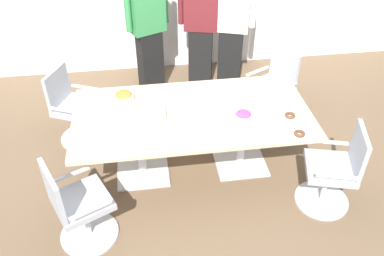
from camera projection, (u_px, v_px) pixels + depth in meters
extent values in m
cube|color=brown|center=(192.00, 167.00, 4.60)|extent=(10.00, 10.00, 0.01)
cube|color=#CCB793|center=(192.00, 114.00, 4.15)|extent=(2.40, 1.20, 0.04)
cube|color=silver|center=(143.00, 171.00, 4.53)|extent=(0.56, 0.56, 0.02)
cylinder|color=silver|center=(141.00, 146.00, 4.31)|extent=(0.09, 0.09, 0.69)
cube|color=silver|center=(240.00, 161.00, 4.65)|extent=(0.56, 0.56, 0.02)
cylinder|color=silver|center=(242.00, 137.00, 4.43)|extent=(0.09, 0.09, 0.69)
cylinder|color=silver|center=(84.00, 137.00, 4.99)|extent=(0.71, 0.71, 0.02)
cylinder|color=silver|center=(81.00, 123.00, 4.86)|extent=(0.05, 0.05, 0.41)
cube|color=#ADB2BC|center=(77.00, 107.00, 4.72)|extent=(0.61, 0.61, 0.06)
cube|color=#ADB2BC|center=(57.00, 87.00, 4.62)|extent=(0.22, 0.41, 0.42)
cube|color=silver|center=(86.00, 88.00, 4.83)|extent=(0.35, 0.18, 0.02)
cube|color=silver|center=(65.00, 110.00, 4.46)|extent=(0.35, 0.18, 0.02)
cylinder|color=silver|center=(90.00, 234.00, 3.85)|extent=(0.72, 0.72, 0.02)
cylinder|color=silver|center=(86.00, 219.00, 3.72)|extent=(0.05, 0.05, 0.41)
cube|color=#ADB2BC|center=(82.00, 201.00, 3.58)|extent=(0.61, 0.61, 0.06)
cube|color=#ADB2BC|center=(53.00, 192.00, 3.34)|extent=(0.22, 0.41, 0.42)
cube|color=silver|center=(70.00, 175.00, 3.66)|extent=(0.35, 0.18, 0.02)
cube|color=silver|center=(91.00, 210.00, 3.34)|extent=(0.35, 0.18, 0.02)
cylinder|color=silver|center=(321.00, 200.00, 4.19)|extent=(0.66, 0.66, 0.02)
cylinder|color=silver|center=(325.00, 185.00, 4.05)|extent=(0.05, 0.05, 0.41)
cube|color=#ADB2BC|center=(330.00, 168.00, 3.91)|extent=(0.57, 0.57, 0.06)
cube|color=#ADB2BC|center=(359.00, 151.00, 3.74)|extent=(0.16, 0.43, 0.42)
cube|color=silver|center=(337.00, 177.00, 3.65)|extent=(0.36, 0.13, 0.02)
cube|color=silver|center=(329.00, 142.00, 4.03)|extent=(0.36, 0.13, 0.02)
cylinder|color=silver|center=(266.00, 117.00, 5.33)|extent=(0.73, 0.73, 0.02)
cylinder|color=silver|center=(268.00, 103.00, 5.20)|extent=(0.05, 0.05, 0.41)
cube|color=#ADB2BC|center=(270.00, 88.00, 5.05)|extent=(0.62, 0.62, 0.06)
cube|color=#ADB2BC|center=(284.00, 66.00, 5.00)|extent=(0.24, 0.41, 0.42)
cube|color=silver|center=(285.00, 88.00, 4.82)|extent=(0.34, 0.20, 0.02)
cube|color=silver|center=(257.00, 71.00, 5.14)|extent=(0.34, 0.20, 0.02)
cube|color=black|center=(150.00, 61.00, 5.66)|extent=(0.37, 0.31, 0.87)
cube|color=#388C4C|center=(147.00, 6.00, 5.18)|extent=(0.49, 0.38, 0.69)
cylinder|color=#388C4C|center=(127.00, 8.00, 5.05)|extent=(0.11, 0.11, 0.62)
cube|color=black|center=(200.00, 58.00, 5.74)|extent=(0.36, 0.27, 0.86)
cube|color=maroon|center=(201.00, 4.00, 5.27)|extent=(0.48, 0.32, 0.68)
cylinder|color=maroon|center=(222.00, 2.00, 5.23)|extent=(0.10, 0.10, 0.61)
cylinder|color=maroon|center=(181.00, 1.00, 5.27)|extent=(0.10, 0.10, 0.61)
cube|color=black|center=(230.00, 58.00, 5.74)|extent=(0.37, 0.29, 0.85)
cube|color=white|center=(233.00, 6.00, 5.28)|extent=(0.49, 0.35, 0.67)
cylinder|color=white|center=(254.00, 5.00, 5.22)|extent=(0.10, 0.10, 0.60)
cylinder|color=white|center=(213.00, 2.00, 5.29)|extent=(0.10, 0.10, 0.60)
cylinder|color=white|center=(243.00, 117.00, 4.01)|extent=(0.17, 0.17, 0.07)
ellipsoid|color=#9E3D8E|center=(244.00, 114.00, 3.99)|extent=(0.15, 0.15, 0.07)
cylinder|color=white|center=(124.00, 98.00, 4.28)|extent=(0.21, 0.21, 0.08)
ellipsoid|color=#AD702D|center=(123.00, 95.00, 4.26)|extent=(0.18, 0.18, 0.07)
cylinder|color=white|center=(294.00, 126.00, 3.95)|extent=(0.39, 0.39, 0.01)
torus|color=white|center=(309.00, 124.00, 3.94)|extent=(0.11, 0.11, 0.03)
torus|color=brown|center=(290.00, 115.00, 4.05)|extent=(0.11, 0.11, 0.03)
torus|color=pink|center=(280.00, 126.00, 3.91)|extent=(0.11, 0.11, 0.03)
torus|color=brown|center=(299.00, 133.00, 3.82)|extent=(0.11, 0.11, 0.03)
cylinder|color=white|center=(225.00, 99.00, 4.32)|extent=(0.19, 0.19, 0.01)
cylinder|color=silver|center=(225.00, 99.00, 4.32)|extent=(0.19, 0.19, 0.01)
cylinder|color=white|center=(225.00, 98.00, 4.32)|extent=(0.19, 0.19, 0.01)
cylinder|color=silver|center=(225.00, 98.00, 4.31)|extent=(0.19, 0.19, 0.01)
cylinder|color=white|center=(225.00, 97.00, 4.31)|extent=(0.19, 0.19, 0.01)
cylinder|color=silver|center=(225.00, 97.00, 4.31)|extent=(0.19, 0.19, 0.01)
cylinder|color=white|center=(225.00, 96.00, 4.30)|extent=(0.19, 0.19, 0.01)
cylinder|color=silver|center=(225.00, 96.00, 4.30)|extent=(0.19, 0.19, 0.01)
cube|color=white|center=(156.00, 111.00, 4.09)|extent=(0.17, 0.17, 0.08)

